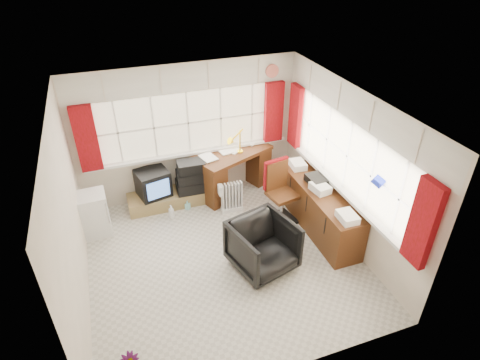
{
  "coord_description": "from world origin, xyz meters",
  "views": [
    {
      "loc": [
        -1.31,
        -4.42,
        4.36
      ],
      "look_at": [
        0.46,
        0.55,
        1.02
      ],
      "focal_mm": 30.0,
      "sensor_mm": 36.0,
      "label": 1
    }
  ],
  "objects_px": {
    "office_chair": "(263,246)",
    "desk_lamp": "(240,136)",
    "crt_tv": "(153,183)",
    "credenza": "(319,209)",
    "mini_fridge": "(95,214)",
    "task_chair": "(279,189)",
    "radiator": "(232,199)",
    "tv_bench": "(167,199)",
    "desk": "(233,169)"
  },
  "relations": [
    {
      "from": "crt_tv",
      "to": "credenza",
      "type": "bearing_deg",
      "value": -31.96
    },
    {
      "from": "office_chair",
      "to": "desk_lamp",
      "type": "bearing_deg",
      "value": 64.44
    },
    {
      "from": "office_chair",
      "to": "radiator",
      "type": "height_order",
      "value": "office_chair"
    },
    {
      "from": "office_chair",
      "to": "tv_bench",
      "type": "distance_m",
      "value": 2.33
    },
    {
      "from": "office_chair",
      "to": "mini_fridge",
      "type": "xyz_separation_m",
      "value": [
        -2.3,
        1.67,
        -0.02
      ]
    },
    {
      "from": "credenza",
      "to": "mini_fridge",
      "type": "bearing_deg",
      "value": 162.27
    },
    {
      "from": "task_chair",
      "to": "credenza",
      "type": "bearing_deg",
      "value": -43.66
    },
    {
      "from": "desk_lamp",
      "to": "tv_bench",
      "type": "xyz_separation_m",
      "value": [
        -1.43,
        -0.01,
        -1.04
      ]
    },
    {
      "from": "desk",
      "to": "radiator",
      "type": "height_order",
      "value": "desk"
    },
    {
      "from": "credenza",
      "to": "tv_bench",
      "type": "xyz_separation_m",
      "value": [
        -2.28,
        1.52,
        -0.26
      ]
    },
    {
      "from": "desk",
      "to": "tv_bench",
      "type": "xyz_separation_m",
      "value": [
        -1.3,
        -0.08,
        -0.34
      ]
    },
    {
      "from": "radiator",
      "to": "desk_lamp",
      "type": "bearing_deg",
      "value": 58.21
    },
    {
      "from": "office_chair",
      "to": "credenza",
      "type": "xyz_separation_m",
      "value": [
        1.23,
        0.54,
        -0.01
      ]
    },
    {
      "from": "desk",
      "to": "mini_fridge",
      "type": "relative_size",
      "value": 2.14
    },
    {
      "from": "office_chair",
      "to": "mini_fridge",
      "type": "distance_m",
      "value": 2.84
    },
    {
      "from": "office_chair",
      "to": "tv_bench",
      "type": "height_order",
      "value": "office_chair"
    },
    {
      "from": "task_chair",
      "to": "mini_fridge",
      "type": "relative_size",
      "value": 1.47
    },
    {
      "from": "desk",
      "to": "desk_lamp",
      "type": "relative_size",
      "value": 3.39
    },
    {
      "from": "desk",
      "to": "tv_bench",
      "type": "distance_m",
      "value": 1.35
    },
    {
      "from": "desk",
      "to": "task_chair",
      "type": "bearing_deg",
      "value": -67.63
    },
    {
      "from": "office_chair",
      "to": "mini_fridge",
      "type": "bearing_deg",
      "value": 128.8
    },
    {
      "from": "mini_fridge",
      "to": "office_chair",
      "type": "bearing_deg",
      "value": -36.04
    },
    {
      "from": "office_chair",
      "to": "mini_fridge",
      "type": "height_order",
      "value": "office_chair"
    },
    {
      "from": "radiator",
      "to": "crt_tv",
      "type": "bearing_deg",
      "value": 154.79
    },
    {
      "from": "radiator",
      "to": "task_chair",
      "type": "bearing_deg",
      "value": -33.32
    },
    {
      "from": "office_chair",
      "to": "tv_bench",
      "type": "xyz_separation_m",
      "value": [
        -1.05,
        2.06,
        -0.27
      ]
    },
    {
      "from": "radiator",
      "to": "tv_bench",
      "type": "relative_size",
      "value": 0.41
    },
    {
      "from": "desk",
      "to": "mini_fridge",
      "type": "xyz_separation_m",
      "value": [
        -2.55,
        -0.47,
        -0.09
      ]
    },
    {
      "from": "mini_fridge",
      "to": "task_chair",
      "type": "bearing_deg",
      "value": -11.83
    },
    {
      "from": "desk_lamp",
      "to": "tv_bench",
      "type": "height_order",
      "value": "desk_lamp"
    },
    {
      "from": "task_chair",
      "to": "radiator",
      "type": "xyz_separation_m",
      "value": [
        -0.69,
        0.45,
        -0.36
      ]
    },
    {
      "from": "desk_lamp",
      "to": "radiator",
      "type": "height_order",
      "value": "desk_lamp"
    },
    {
      "from": "desk_lamp",
      "to": "crt_tv",
      "type": "relative_size",
      "value": 0.76
    },
    {
      "from": "task_chair",
      "to": "credenza",
      "type": "height_order",
      "value": "task_chair"
    },
    {
      "from": "desk",
      "to": "tv_bench",
      "type": "height_order",
      "value": "desk"
    },
    {
      "from": "crt_tv",
      "to": "mini_fridge",
      "type": "distance_m",
      "value": 1.13
    },
    {
      "from": "radiator",
      "to": "mini_fridge",
      "type": "bearing_deg",
      "value": 175.65
    },
    {
      "from": "crt_tv",
      "to": "mini_fridge",
      "type": "xyz_separation_m",
      "value": [
        -1.04,
        -0.43,
        -0.11
      ]
    },
    {
      "from": "radiator",
      "to": "mini_fridge",
      "type": "distance_m",
      "value": 2.33
    },
    {
      "from": "mini_fridge",
      "to": "desk",
      "type": "bearing_deg",
      "value": 10.47
    },
    {
      "from": "task_chair",
      "to": "office_chair",
      "type": "relative_size",
      "value": 1.28
    },
    {
      "from": "office_chair",
      "to": "credenza",
      "type": "distance_m",
      "value": 1.35
    },
    {
      "from": "credenza",
      "to": "desk",
      "type": "bearing_deg",
      "value": 121.37
    },
    {
      "from": "radiator",
      "to": "mini_fridge",
      "type": "height_order",
      "value": "mini_fridge"
    },
    {
      "from": "desk",
      "to": "radiator",
      "type": "distance_m",
      "value": 0.73
    },
    {
      "from": "radiator",
      "to": "desk",
      "type": "bearing_deg",
      "value": 69.98
    },
    {
      "from": "task_chair",
      "to": "tv_bench",
      "type": "distance_m",
      "value": 2.09
    },
    {
      "from": "tv_bench",
      "to": "crt_tv",
      "type": "height_order",
      "value": "crt_tv"
    },
    {
      "from": "radiator",
      "to": "tv_bench",
      "type": "height_order",
      "value": "radiator"
    },
    {
      "from": "task_chair",
      "to": "radiator",
      "type": "bearing_deg",
      "value": 146.68
    }
  ]
}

